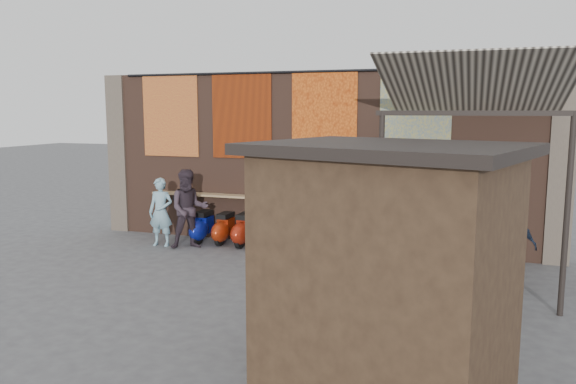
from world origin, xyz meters
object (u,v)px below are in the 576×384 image
(scooter_stool_0, at_px, (202,227))
(shopper_navy, at_px, (507,245))
(scooter_stool_7, at_px, (366,239))
(scooter_stool_8, at_px, (391,240))
(scooter_stool_9, at_px, (416,242))
(market_stall, at_px, (386,276))
(diner_right, at_px, (189,209))
(shopper_grey, at_px, (459,259))
(shelf_box, at_px, (290,193))
(scooter_stool_4, at_px, (290,234))
(scooter_stool_3, at_px, (268,231))
(scooter_stool_2, at_px, (244,230))
(shopper_tan, at_px, (456,241))
(scooter_stool_5, at_px, (317,237))
(diner_left, at_px, (161,212))
(scooter_stool_1, at_px, (224,229))
(scooter_stool_6, at_px, (337,235))

(scooter_stool_0, distance_m, shopper_navy, 6.90)
(scooter_stool_0, xyz_separation_m, scooter_stool_7, (3.93, -0.00, -0.01))
(scooter_stool_8, height_order, scooter_stool_9, scooter_stool_9)
(market_stall, bearing_deg, diner_right, 152.40)
(scooter_stool_7, relative_size, shopper_grey, 0.49)
(scooter_stool_7, distance_m, scooter_stool_8, 0.55)
(scooter_stool_7, height_order, market_stall, market_stall)
(shelf_box, height_order, scooter_stool_4, shelf_box)
(diner_right, relative_size, shopper_grey, 1.15)
(market_stall, bearing_deg, scooter_stool_3, 138.70)
(scooter_stool_8, relative_size, scooter_stool_9, 0.96)
(scooter_stool_2, distance_m, scooter_stool_8, 3.39)
(scooter_stool_2, xyz_separation_m, scooter_stool_7, (2.84, 0.04, -0.01))
(shelf_box, xyz_separation_m, shopper_tan, (3.74, -1.59, -0.48))
(shelf_box, distance_m, scooter_stool_0, 2.30)
(diner_right, bearing_deg, scooter_stool_2, -4.70)
(scooter_stool_4, distance_m, shopper_navy, 4.77)
(market_stall, bearing_deg, scooter_stool_5, 129.62)
(diner_left, distance_m, shopper_grey, 6.99)
(scooter_stool_4, relative_size, scooter_stool_5, 1.09)
(scooter_stool_5, distance_m, shopper_navy, 4.23)
(scooter_stool_9, height_order, shopper_navy, shopper_navy)
(shelf_box, distance_m, diner_left, 3.02)
(scooter_stool_9, bearing_deg, shopper_navy, -43.75)
(scooter_stool_5, xyz_separation_m, scooter_stool_7, (1.10, -0.01, 0.03))
(shopper_grey, height_order, market_stall, market_stall)
(scooter_stool_9, bearing_deg, scooter_stool_8, 172.34)
(diner_left, relative_size, market_stall, 0.60)
(scooter_stool_2, relative_size, shopper_grey, 0.51)
(shelf_box, height_order, shopper_navy, shopper_navy)
(scooter_stool_0, height_order, scooter_stool_9, scooter_stool_9)
(scooter_stool_5, xyz_separation_m, shopper_grey, (3.10, -2.71, 0.45))
(shopper_tan, bearing_deg, diner_left, 110.97)
(scooter_stool_1, distance_m, scooter_stool_9, 4.46)
(diner_right, xyz_separation_m, shopper_navy, (6.70, -1.03, -0.08))
(scooter_stool_3, bearing_deg, shopper_grey, -32.10)
(scooter_stool_7, xyz_separation_m, shopper_tan, (1.92, -1.30, 0.40))
(shelf_box, height_order, scooter_stool_2, shelf_box)
(scooter_stool_0, xyz_separation_m, scooter_stool_9, (5.01, -0.04, 0.02))
(scooter_stool_9, xyz_separation_m, market_stall, (0.23, -5.76, 0.94))
(scooter_stool_5, relative_size, scooter_stool_7, 0.93)
(diner_left, distance_m, shopper_tan, 6.63)
(shelf_box, relative_size, scooter_stool_3, 0.74)
(scooter_stool_8, bearing_deg, shelf_box, 173.80)
(scooter_stool_4, bearing_deg, scooter_stool_9, 0.04)
(scooter_stool_6, height_order, shopper_navy, shopper_navy)
(scooter_stool_1, bearing_deg, scooter_stool_3, -3.62)
(scooter_stool_6, height_order, market_stall, market_stall)
(diner_left, bearing_deg, shelf_box, 11.76)
(scooter_stool_1, relative_size, scooter_stool_7, 0.99)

